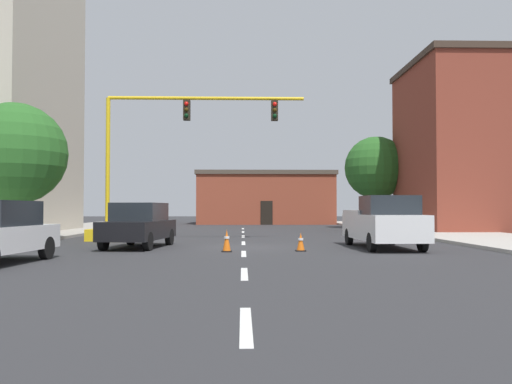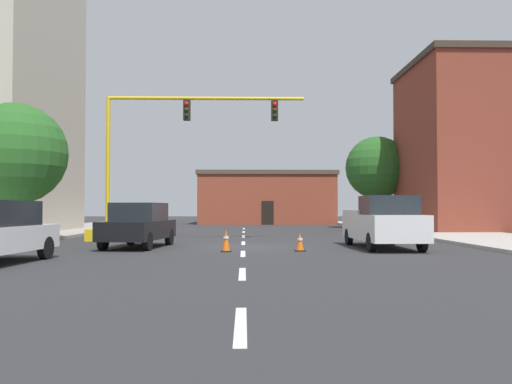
{
  "view_description": "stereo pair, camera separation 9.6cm",
  "coord_description": "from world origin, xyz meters",
  "px_view_note": "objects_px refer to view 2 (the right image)",
  "views": [
    {
      "loc": [
        -0.05,
        -21.11,
        1.53
      ],
      "look_at": [
        0.58,
        3.69,
        2.28
      ],
      "focal_mm": 37.8,
      "sensor_mm": 36.0,
      "label": 1
    },
    {
      "loc": [
        0.05,
        -21.11,
        1.53
      ],
      "look_at": [
        0.58,
        3.69,
        2.28
      ],
      "focal_mm": 37.8,
      "sensor_mm": 36.0,
      "label": 2
    }
  ],
  "objects_px": {
    "traffic_cone_roadside_a": "(226,241)",
    "sedan_black_mid_left": "(139,225)",
    "traffic_signal_gantry": "(137,192)",
    "tree_right_far": "(377,168)",
    "traffic_cone_roadside_b": "(300,242)",
    "pickup_truck_white": "(383,223)",
    "tree_left_near": "(15,154)"
  },
  "relations": [
    {
      "from": "traffic_signal_gantry",
      "to": "pickup_truck_white",
      "type": "height_order",
      "value": "traffic_signal_gantry"
    },
    {
      "from": "traffic_signal_gantry",
      "to": "traffic_cone_roadside_a",
      "type": "relative_size",
      "value": 12.91
    },
    {
      "from": "pickup_truck_white",
      "to": "sedan_black_mid_left",
      "type": "bearing_deg",
      "value": 176.33
    },
    {
      "from": "tree_left_near",
      "to": "pickup_truck_white",
      "type": "xyz_separation_m",
      "value": [
        15.49,
        -3.61,
        -2.98
      ]
    },
    {
      "from": "tree_left_near",
      "to": "sedan_black_mid_left",
      "type": "distance_m",
      "value": 7.44
    },
    {
      "from": "pickup_truck_white",
      "to": "traffic_cone_roadside_a",
      "type": "relative_size",
      "value": 6.91
    },
    {
      "from": "tree_left_near",
      "to": "pickup_truck_white",
      "type": "distance_m",
      "value": 16.19
    },
    {
      "from": "tree_left_near",
      "to": "traffic_cone_roadside_b",
      "type": "height_order",
      "value": "tree_left_near"
    },
    {
      "from": "traffic_signal_gantry",
      "to": "sedan_black_mid_left",
      "type": "relative_size",
      "value": 2.17
    },
    {
      "from": "tree_right_far",
      "to": "traffic_cone_roadside_a",
      "type": "distance_m",
      "value": 24.38
    },
    {
      "from": "tree_left_near",
      "to": "traffic_cone_roadside_b",
      "type": "bearing_deg",
      "value": -22.22
    },
    {
      "from": "sedan_black_mid_left",
      "to": "traffic_cone_roadside_a",
      "type": "xyz_separation_m",
      "value": [
        3.48,
        -2.17,
        -0.5
      ]
    },
    {
      "from": "tree_left_near",
      "to": "pickup_truck_white",
      "type": "bearing_deg",
      "value": -13.13
    },
    {
      "from": "traffic_signal_gantry",
      "to": "sedan_black_mid_left",
      "type": "distance_m",
      "value": 4.68
    },
    {
      "from": "traffic_cone_roadside_b",
      "to": "traffic_cone_roadside_a",
      "type": "bearing_deg",
      "value": -175.43
    },
    {
      "from": "tree_right_far",
      "to": "sedan_black_mid_left",
      "type": "xyz_separation_m",
      "value": [
        -14.14,
        -19.35,
        -3.71
      ]
    },
    {
      "from": "sedan_black_mid_left",
      "to": "traffic_cone_roadside_a",
      "type": "height_order",
      "value": "sedan_black_mid_left"
    },
    {
      "from": "traffic_cone_roadside_b",
      "to": "tree_right_far",
      "type": "bearing_deg",
      "value": 69.33
    },
    {
      "from": "traffic_cone_roadside_a",
      "to": "tree_right_far",
      "type": "bearing_deg",
      "value": 63.64
    },
    {
      "from": "sedan_black_mid_left",
      "to": "traffic_cone_roadside_b",
      "type": "xyz_separation_m",
      "value": [
        6.1,
        -1.96,
        -0.56
      ]
    },
    {
      "from": "pickup_truck_white",
      "to": "tree_left_near",
      "type": "bearing_deg",
      "value": 166.87
    },
    {
      "from": "traffic_cone_roadside_a",
      "to": "traffic_cone_roadside_b",
      "type": "xyz_separation_m",
      "value": [
        2.62,
        0.21,
        -0.06
      ]
    },
    {
      "from": "tree_left_near",
      "to": "traffic_cone_roadside_a",
      "type": "distance_m",
      "value": 11.44
    },
    {
      "from": "pickup_truck_white",
      "to": "traffic_cone_roadside_b",
      "type": "xyz_separation_m",
      "value": [
        -3.31,
        -1.36,
        -0.65
      ]
    },
    {
      "from": "traffic_signal_gantry",
      "to": "tree_left_near",
      "type": "distance_m",
      "value": 5.55
    },
    {
      "from": "traffic_signal_gantry",
      "to": "sedan_black_mid_left",
      "type": "bearing_deg",
      "value": -77.63
    },
    {
      "from": "pickup_truck_white",
      "to": "traffic_cone_roadside_a",
      "type": "bearing_deg",
      "value": -165.18
    },
    {
      "from": "tree_right_far",
      "to": "pickup_truck_white",
      "type": "relative_size",
      "value": 1.28
    },
    {
      "from": "tree_right_far",
      "to": "traffic_cone_roadside_a",
      "type": "height_order",
      "value": "tree_right_far"
    },
    {
      "from": "traffic_signal_gantry",
      "to": "sedan_black_mid_left",
      "type": "xyz_separation_m",
      "value": [
        0.96,
        -4.36,
        -1.42
      ]
    },
    {
      "from": "traffic_cone_roadside_a",
      "to": "sedan_black_mid_left",
      "type": "bearing_deg",
      "value": 147.99
    },
    {
      "from": "traffic_signal_gantry",
      "to": "sedan_black_mid_left",
      "type": "height_order",
      "value": "traffic_signal_gantry"
    }
  ]
}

